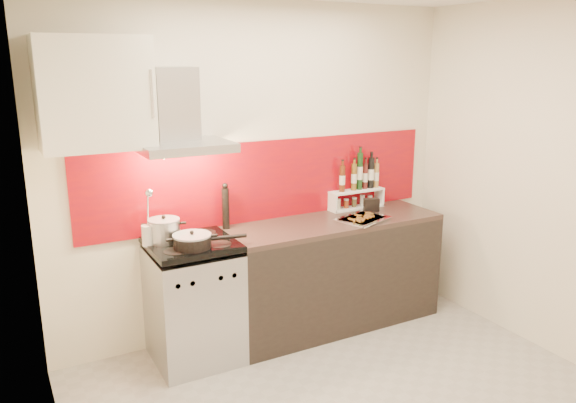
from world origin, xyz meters
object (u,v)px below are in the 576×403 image
range_stove (194,303)px  counter (332,272)px  baking_tray (363,219)px  saute_pan (193,241)px  pepper_mill (226,207)px  stock_pot (164,230)px

range_stove → counter: 1.20m
range_stove → baking_tray: (1.40, -0.12, 0.47)m
counter → saute_pan: (-1.23, -0.13, 0.51)m
range_stove → pepper_mill: 0.75m
pepper_mill → baking_tray: 1.11m
range_stove → pepper_mill: pepper_mill is taller
saute_pan → pepper_mill: 0.52m
stock_pot → saute_pan: size_ratio=0.44×
baking_tray → range_stove: bearing=175.0°
range_stove → baking_tray: 1.48m
range_stove → saute_pan: 0.53m
stock_pot → pepper_mill: bearing=12.7°
counter → pepper_mill: pepper_mill is taller
range_stove → stock_pot: (-0.16, 0.09, 0.55)m
saute_pan → range_stove: bearing=77.9°
range_stove → baking_tray: baking_tray is taller
counter → baking_tray: bearing=-33.1°
stock_pot → pepper_mill: pepper_mill is taller
counter → stock_pot: bearing=176.4°
saute_pan → stock_pot: bearing=121.9°
counter → baking_tray: baking_tray is taller
saute_pan → baking_tray: 1.42m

